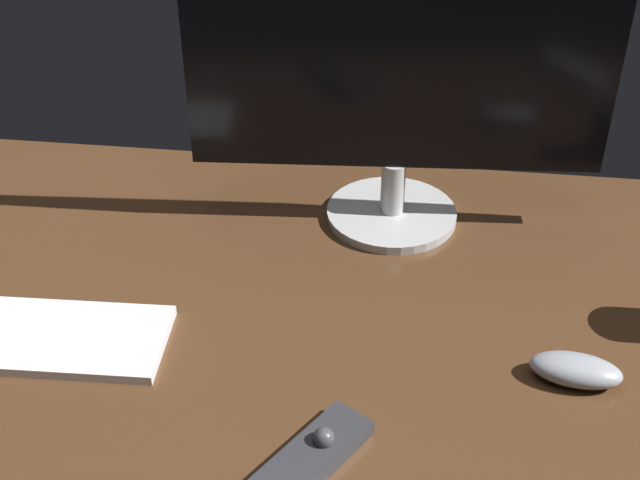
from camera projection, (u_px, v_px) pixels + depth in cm
name	position (u px, v px, depth cm)	size (l,w,h in cm)	color
desk	(321.00, 314.00, 123.13)	(140.00, 84.00, 2.00)	#4C301C
monitor	(400.00, 65.00, 126.19)	(63.25, 21.10, 49.90)	#BBBBBB
keyboard	(22.00, 336.00, 116.73)	(38.98, 14.34, 1.40)	white
computer_mouse	(576.00, 370.00, 109.80)	(11.59, 5.61, 3.56)	#999EA5
media_remote	(311.00, 458.00, 98.96)	(14.03, 17.54, 3.74)	#2D2D33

